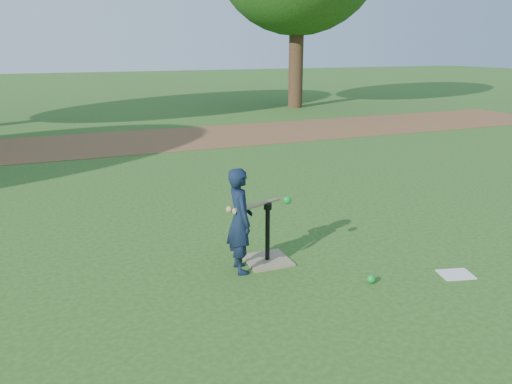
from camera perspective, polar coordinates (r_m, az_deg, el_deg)
name	(u,v)px	position (r m, az deg, el deg)	size (l,w,h in m)	color
ground	(253,281)	(4.71, -0.30, -10.09)	(80.00, 80.00, 0.00)	#285116
dirt_strip	(128,142)	(11.70, -14.41, 5.58)	(24.00, 3.00, 0.01)	brown
child	(240,221)	(4.72, -1.85, -3.28)	(0.37, 0.24, 1.02)	#101C31
wiffle_ball_ground	(371,279)	(4.76, 13.04, -9.67)	(0.08, 0.08, 0.08)	#0D912A
clipboard	(456,274)	(5.17, 21.88, -8.73)	(0.30, 0.23, 0.01)	silver
batting_tee	(267,251)	(5.06, 1.31, -6.77)	(0.44, 0.44, 0.61)	#93805D
swing_action	(261,204)	(4.80, 0.54, -1.38)	(0.66, 0.27, 0.10)	tan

